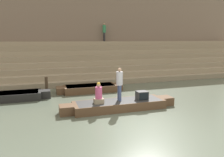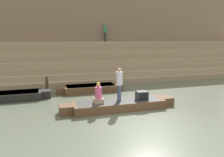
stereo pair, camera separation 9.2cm
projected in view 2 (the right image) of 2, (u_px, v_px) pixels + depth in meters
The scene contains 11 objects.
ground_plane at pixel (137, 121), 9.14m from camera, with size 120.00×120.00×0.00m, color #566051.
ghat_steps at pixel (88, 65), 19.34m from camera, with size 36.00×5.83×3.16m.
back_wall at pixel (82, 29), 21.26m from camera, with size 34.20×1.28×8.83m.
rowboat_main at pixel (119, 105), 10.70m from camera, with size 5.76×1.41×0.42m.
person_standing at pixel (119, 82), 10.54m from camera, with size 0.32×0.32×1.62m.
person_rowing at pixel (98, 95), 10.19m from camera, with size 0.45×0.35×1.02m.
tv_set at pixel (142, 95), 10.82m from camera, with size 0.55×0.46×0.43m.
moored_boat_shore at pixel (7, 96), 12.23m from camera, with size 4.74×1.32×0.44m.
moored_boat_distant at pixel (90, 88), 14.22m from camera, with size 4.29×1.32×0.44m.
mooring_post at pixel (47, 85), 13.73m from camera, with size 0.18×0.18×1.06m, color #473828.
person_on_steps at pixel (105, 31), 20.99m from camera, with size 0.32×0.32×1.73m.
Camera 2 is at (-3.52, -7.99, 3.40)m, focal length 35.00 mm.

